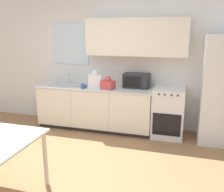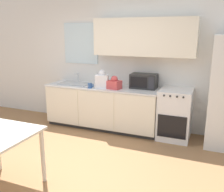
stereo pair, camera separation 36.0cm
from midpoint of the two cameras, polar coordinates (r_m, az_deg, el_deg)
ground_plane at (r=3.76m, az=-13.17°, el=-17.22°), size 12.00×12.00×0.00m
wall_back at (r=5.17m, az=-1.45°, el=8.82°), size 12.00×0.38×2.70m
kitchen_counter at (r=5.17m, az=-5.80°, el=-2.59°), size 2.36×0.68×0.88m
oven_range at (r=4.84m, az=10.64°, el=-3.68°), size 0.58×0.65×0.93m
kitchen_sink at (r=5.34m, az=-12.36°, el=2.68°), size 0.65×0.38×0.22m
microwave at (r=4.93m, az=3.55°, el=3.53°), size 0.51×0.32×0.28m
coffee_mug at (r=4.89m, az=-8.68°, el=2.20°), size 0.11×0.08×0.10m
grocery_bag_0 at (r=4.82m, az=-3.11°, el=2.85°), size 0.28×0.25×0.26m
grocery_bag_1 at (r=4.91m, az=-6.04°, el=3.58°), size 0.30×0.27×0.36m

